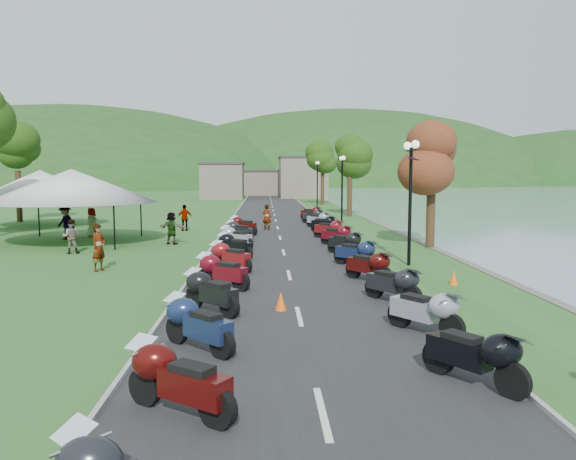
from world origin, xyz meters
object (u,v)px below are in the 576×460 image
object	(u,v)px
vendor_tent_main	(72,206)
pedestrian_c	(66,240)
pedestrian_b	(72,254)
pedestrian_a	(100,271)

from	to	relation	value
vendor_tent_main	pedestrian_c	distance (m)	2.62
vendor_tent_main	pedestrian_b	bearing A→B (deg)	-72.81
pedestrian_a	pedestrian_b	bearing A→B (deg)	53.45
pedestrian_b	vendor_tent_main	bearing A→B (deg)	-81.66
vendor_tent_main	pedestrian_c	xyz separation A→B (m)	(-0.92, 1.43, -2.00)
pedestrian_b	pedestrian_c	size ratio (longest dim) A/B	0.82
vendor_tent_main	pedestrian_b	xyz separation A→B (m)	(1.32, -4.26, -2.00)
pedestrian_b	pedestrian_c	world-z (taller)	pedestrian_c
pedestrian_a	pedestrian_c	size ratio (longest dim) A/B	0.93
pedestrian_c	pedestrian_b	bearing A→B (deg)	-30.76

